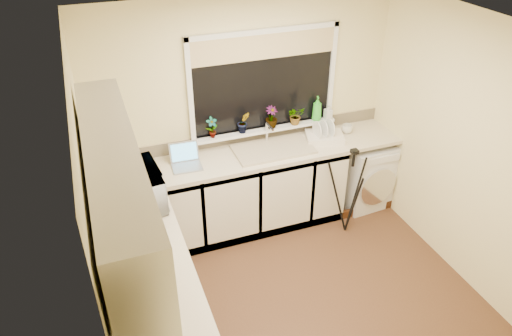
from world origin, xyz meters
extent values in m
plane|color=#543521|center=(0.00, 0.00, 0.00)|extent=(3.20, 3.20, 0.00)
plane|color=white|center=(0.00, 0.00, 2.45)|extent=(3.20, 3.20, 0.00)
plane|color=beige|center=(0.00, 1.50, 1.23)|extent=(3.20, 0.00, 3.20)
plane|color=beige|center=(0.00, -1.50, 1.23)|extent=(3.20, 0.00, 3.20)
plane|color=beige|center=(-1.60, 0.00, 1.23)|extent=(0.00, 3.00, 3.00)
plane|color=beige|center=(1.60, 0.00, 1.23)|extent=(0.00, 3.00, 3.00)
cube|color=silver|center=(-0.33, 1.20, 0.43)|extent=(2.55, 0.60, 0.86)
cube|color=silver|center=(-1.30, -0.30, 0.43)|extent=(0.54, 2.40, 0.86)
cube|color=beige|center=(0.00, 1.20, 0.88)|extent=(3.20, 0.60, 0.04)
cube|color=beige|center=(-1.30, -0.30, 0.88)|extent=(0.60, 2.40, 0.04)
cube|color=silver|center=(-1.44, -0.45, 1.80)|extent=(0.28, 1.90, 0.70)
cube|color=beige|center=(-1.59, -0.30, 1.12)|extent=(0.02, 2.40, 0.45)
cube|color=beige|center=(0.00, 1.49, 0.97)|extent=(3.20, 0.02, 0.14)
cube|color=black|center=(0.20, 1.49, 1.55)|extent=(1.50, 0.02, 1.00)
cube|color=tan|center=(0.20, 1.46, 1.92)|extent=(1.50, 0.02, 0.25)
cube|color=white|center=(0.20, 1.43, 1.04)|extent=(1.60, 0.14, 0.03)
cube|color=tan|center=(0.20, 1.20, 0.91)|extent=(0.82, 0.46, 0.03)
cylinder|color=silver|center=(0.20, 1.38, 1.02)|extent=(0.03, 0.03, 0.24)
cube|color=silver|center=(1.35, 1.16, 0.39)|extent=(0.59, 0.58, 0.79)
cube|color=#93939A|center=(-0.72, 1.17, 0.91)|extent=(0.30, 0.22, 0.02)
cube|color=#57B3ED|center=(-0.72, 1.30, 1.01)|extent=(0.29, 0.09, 0.20)
cylinder|color=silver|center=(-1.24, 0.02, 0.99)|extent=(0.14, 0.14, 0.18)
cube|color=silver|center=(0.81, 1.23, 0.93)|extent=(0.47, 0.41, 0.06)
cylinder|color=silver|center=(-1.38, -0.27, 0.95)|extent=(0.08, 0.08, 0.11)
imported|color=silver|center=(-1.25, 0.73, 1.06)|extent=(0.45, 0.62, 0.33)
imported|color=#999999|center=(-0.39, 1.42, 1.16)|extent=(0.13, 0.10, 0.23)
imported|color=#999999|center=(-0.05, 1.42, 1.17)|extent=(0.14, 0.11, 0.23)
imported|color=#999999|center=(0.27, 1.42, 1.17)|extent=(0.16, 0.16, 0.24)
imported|color=#999999|center=(0.54, 1.41, 1.15)|extent=(0.19, 0.17, 0.20)
imported|color=green|center=(0.80, 1.42, 1.19)|extent=(0.13, 0.13, 0.27)
imported|color=#999999|center=(0.93, 1.39, 1.13)|extent=(0.08, 0.08, 0.17)
imported|color=silver|center=(1.12, 1.28, 0.95)|extent=(0.13, 0.13, 0.10)
imported|color=beige|center=(-1.27, -0.79, 0.95)|extent=(0.12, 0.12, 0.10)
camera|label=1|loc=(-1.49, -2.82, 3.38)|focal=33.63mm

